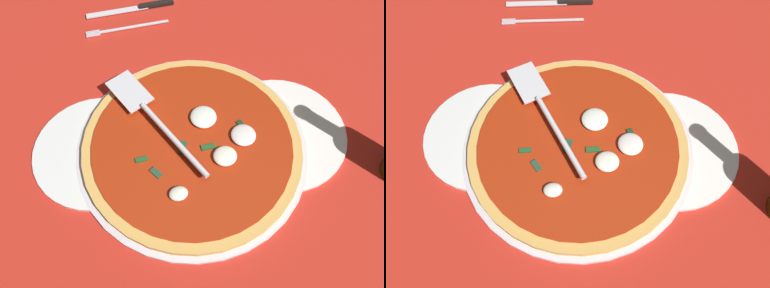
% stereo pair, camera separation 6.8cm
% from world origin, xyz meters
% --- Properties ---
extents(ground_plane, '(1.03, 1.03, 0.01)m').
position_xyz_m(ground_plane, '(0.00, 0.00, -0.00)').
color(ground_plane, red).
extents(checker_pattern, '(1.03, 1.03, 0.00)m').
position_xyz_m(checker_pattern, '(-0.00, 0.00, 0.00)').
color(checker_pattern, white).
rests_on(checker_pattern, ground_plane).
extents(pizza_pan, '(0.41, 0.41, 0.01)m').
position_xyz_m(pizza_pan, '(0.02, 0.02, 0.01)').
color(pizza_pan, silver).
rests_on(pizza_pan, ground_plane).
extents(dinner_plate_left, '(0.24, 0.24, 0.01)m').
position_xyz_m(dinner_plate_left, '(-0.15, 0.03, 0.01)').
color(dinner_plate_left, white).
rests_on(dinner_plate_left, ground_plane).
extents(dinner_plate_right, '(0.23, 0.23, 0.01)m').
position_xyz_m(dinner_plate_right, '(0.18, -0.01, 0.01)').
color(dinner_plate_right, silver).
rests_on(dinner_plate_right, ground_plane).
extents(pizza, '(0.39, 0.39, 0.03)m').
position_xyz_m(pizza, '(0.01, 0.02, 0.02)').
color(pizza, '#DCA64F').
rests_on(pizza, pizza_pan).
extents(pizza_server, '(0.14, 0.26, 0.01)m').
position_xyz_m(pizza_server, '(0.07, -0.04, 0.04)').
color(pizza_server, silver).
rests_on(pizza_server, pizza).
extents(place_setting_near, '(0.21, 0.13, 0.01)m').
position_xyz_m(place_setting_near, '(0.06, -0.33, 0.00)').
color(place_setting_near, white).
rests_on(place_setting_near, ground_plane).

